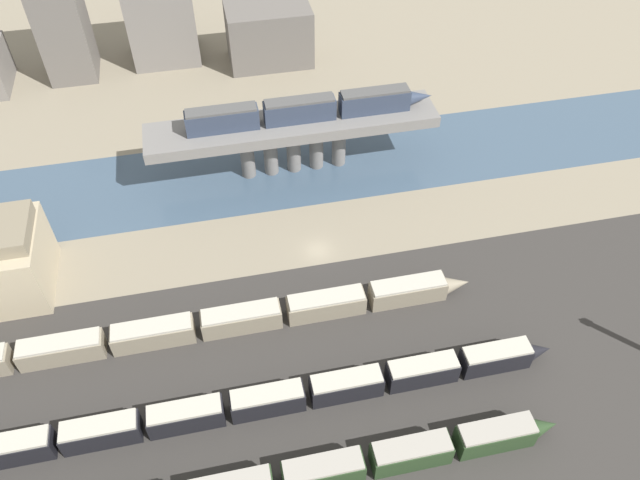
{
  "coord_description": "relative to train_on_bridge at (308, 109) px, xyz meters",
  "views": [
    {
      "loc": [
        -13.49,
        -65.19,
        72.22
      ],
      "look_at": [
        0.0,
        -1.72,
        4.15
      ],
      "focal_mm": 35.0,
      "sensor_mm": 36.0,
      "label": 1
    }
  ],
  "objects": [
    {
      "name": "train_on_bridge",
      "position": [
        0.0,
        0.0,
        0.0
      ],
      "size": [
        41.91,
        2.88,
        3.98
      ],
      "color": "#2D384C",
      "rests_on": "bridge"
    },
    {
      "name": "city_block_center",
      "position": [
        -23.09,
        44.18,
        -3.53
      ],
      "size": [
        13.97,
        12.58,
        17.55
      ],
      "primitive_type": "cube",
      "color": "slate",
      "rests_on": "ground"
    },
    {
      "name": "city_block_right",
      "position": [
        -1.07,
        37.81,
        -6.14
      ],
      "size": [
        17.63,
        11.63,
        12.34
      ],
      "primitive_type": "cube",
      "color": "#605B56",
      "rests_on": "ground"
    },
    {
      "name": "train_yard_mid",
      "position": [
        -18.33,
        -45.99,
        -10.48
      ],
      "size": [
        83.64,
        2.9,
        3.73
      ],
      "color": "black",
      "rests_on": "ground"
    },
    {
      "name": "city_block_left",
      "position": [
        -42.62,
        41.21,
        -0.33
      ],
      "size": [
        9.41,
        10.87,
        23.96
      ],
      "primitive_type": "cube",
      "color": "#605B56",
      "rests_on": "ground"
    },
    {
      "name": "ground_plane",
      "position": [
        -2.64,
        -20.57,
        -12.31
      ],
      "size": [
        400.0,
        400.0,
        0.0
      ],
      "primitive_type": "plane",
      "color": "gray"
    },
    {
      "name": "train_yard_far",
      "position": [
        -20.64,
        -32.67,
        -10.55
      ],
      "size": [
        75.57,
        3.06,
        3.59
      ],
      "color": "gray",
      "rests_on": "ground"
    },
    {
      "name": "river_water",
      "position": [
        -2.64,
        0.0,
        -12.31
      ],
      "size": [
        320.0,
        20.37,
        0.01
      ],
      "primitive_type": "cube",
      "color": "#3D5166",
      "rests_on": "ground"
    },
    {
      "name": "railbed_yard",
      "position": [
        -2.64,
        -44.57,
        -12.3
      ],
      "size": [
        280.0,
        42.0,
        0.01
      ],
      "primitive_type": "cube",
      "color": "#33302D",
      "rests_on": "ground"
    },
    {
      "name": "bridge",
      "position": [
        -2.64,
        0.0,
        -4.11
      ],
      "size": [
        49.51,
        8.72,
        10.37
      ],
      "color": "slate",
      "rests_on": "ground"
    }
  ]
}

